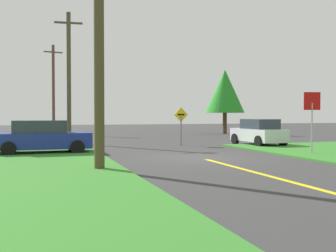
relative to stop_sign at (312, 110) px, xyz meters
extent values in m
plane|color=#353535|center=(-5.53, 0.59, -2.11)|extent=(120.00, 120.00, 0.00)
cube|color=yellow|center=(-5.53, -7.41, -2.11)|extent=(0.20, 14.00, 0.01)
cylinder|color=#9EA0A8|center=(0.00, 0.00, -0.89)|extent=(0.07, 0.07, 2.45)
cube|color=red|center=(0.00, 0.00, 0.42)|extent=(0.84, 0.14, 0.84)
cube|color=silver|center=(0.67, 6.13, -1.47)|extent=(1.91, 4.09, 0.76)
cube|color=#2D3842|center=(0.68, 5.97, -0.79)|extent=(1.61, 2.28, 0.60)
cylinder|color=black|center=(-0.23, 7.45, -1.77)|extent=(0.26, 0.69, 0.68)
cylinder|color=black|center=(1.44, 7.54, -1.77)|extent=(0.26, 0.69, 0.68)
cylinder|color=black|center=(-0.09, 4.73, -1.77)|extent=(0.26, 0.69, 0.68)
cylinder|color=black|center=(1.58, 4.82, -1.77)|extent=(0.26, 0.69, 0.68)
cube|color=navy|center=(-12.07, 4.38, -1.47)|extent=(4.56, 1.96, 0.76)
cube|color=#2D3842|center=(-12.24, 4.37, -0.79)|extent=(2.53, 1.68, 0.60)
cylinder|color=black|center=(-10.57, 5.32, -1.77)|extent=(0.69, 0.24, 0.68)
cylinder|color=black|center=(-10.51, 3.54, -1.77)|extent=(0.69, 0.24, 0.68)
cylinder|color=black|center=(-13.63, 5.22, -1.77)|extent=(0.69, 0.24, 0.68)
cylinder|color=black|center=(-13.57, 3.44, -1.77)|extent=(0.69, 0.24, 0.68)
cylinder|color=#4F4127|center=(-10.32, -2.45, 1.44)|extent=(0.35, 0.35, 7.10)
cylinder|color=#4C462F|center=(-10.31, 11.33, 2.16)|extent=(0.28, 0.28, 8.55)
cube|color=#4C462F|center=(-10.31, 11.33, 5.76)|extent=(1.80, 0.25, 0.12)
cylinder|color=brown|center=(-10.77, 25.12, 2.18)|extent=(0.27, 0.27, 8.59)
cube|color=brown|center=(-10.77, 25.12, 5.79)|extent=(1.78, 0.50, 0.12)
cylinder|color=slate|center=(-3.93, 7.40, -1.17)|extent=(0.08, 0.08, 1.89)
cube|color=yellow|center=(-3.93, 7.40, -0.22)|extent=(0.90, 0.10, 0.91)
cube|color=black|center=(-3.93, 7.40, -0.22)|extent=(0.45, 0.08, 0.10)
cylinder|color=brown|center=(5.17, 20.41, -1.08)|extent=(0.40, 0.40, 2.06)
cone|color=#238923|center=(5.17, 20.41, 2.05)|extent=(3.83, 3.83, 4.21)
camera|label=1|loc=(-12.35, -16.61, -0.20)|focal=44.54mm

